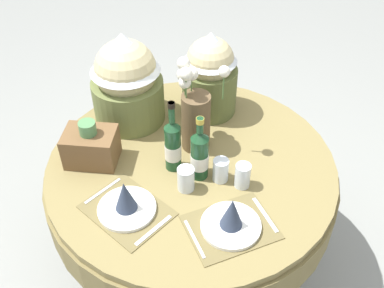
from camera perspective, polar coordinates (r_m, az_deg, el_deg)
The scene contains 13 objects.
ground at distance 2.62m, azimuth -0.08°, elevation -13.87°, with size 8.00×8.00×0.00m, color gray.
dining_table at distance 2.16m, azimuth -0.09°, elevation -4.87°, with size 1.34×1.34×0.73m.
place_setting_left at distance 1.85m, azimuth -8.31°, elevation -7.36°, with size 0.43×0.41×0.16m.
place_setting_right at distance 1.78m, azimuth 4.98°, elevation -9.49°, with size 0.42×0.39×0.16m.
flower_vase at distance 2.04m, azimuth 0.33°, elevation 4.04°, with size 0.24×0.19×0.45m.
wine_bottle_left at distance 1.92m, azimuth 0.96°, elevation -1.33°, with size 0.08×0.08×0.32m.
wine_bottle_centre at distance 1.96m, azimuth -2.44°, elevation -0.11°, with size 0.07×0.07×0.36m.
tumbler_near_left at distance 1.95m, azimuth 3.64°, elevation -3.30°, with size 0.07×0.07×0.11m, color silver.
tumbler_near_right at distance 1.91m, azimuth -0.78°, elevation -4.41°, with size 0.07×0.07×0.11m, color silver.
tumbler_mid at distance 1.93m, azimuth 6.40°, elevation -3.98°, with size 0.07×0.07×0.12m, color silver.
gift_tub_back_left at distance 2.19m, azimuth -8.30°, elevation 8.44°, with size 0.35×0.35×0.47m.
gift_tub_back_centre at distance 2.24m, azimuth 2.28°, elevation 9.21°, with size 0.28×0.28×0.44m.
woven_basket_side_left at distance 2.07m, azimuth -12.62°, elevation -0.24°, with size 0.23×0.17×0.22m.
Camera 1 is at (0.16, -1.49, 2.16)m, focal length 42.29 mm.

